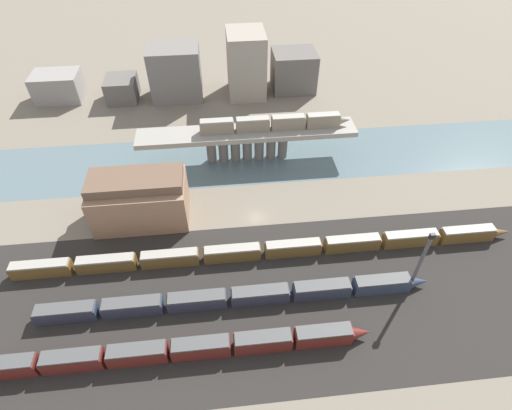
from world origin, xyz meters
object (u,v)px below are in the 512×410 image
train_yard_near (177,350)px  train_yard_far (269,250)px  train_yard_mid (237,297)px  signal_tower (421,262)px  train_on_bridge (274,123)px  warehouse_building (140,199)px

train_yard_near → train_yard_far: 29.77m
train_yard_mid → train_yard_far: bearing=54.8°
train_yard_mid → signal_tower: 37.87m
train_yard_near → train_yard_mid: 15.72m
train_on_bridge → warehouse_building: train_on_bridge is taller
train_yard_far → train_yard_mid: bearing=-125.2°
train_yard_near → train_yard_far: bearing=47.6°
train_yard_near → train_yard_mid: size_ratio=0.89×
train_yard_far → train_yard_near: bearing=-132.4°
train_on_bridge → signal_tower: size_ratio=2.51×
warehouse_building → train_yard_far: bearing=-27.9°
train_yard_near → train_yard_far: size_ratio=0.63×
warehouse_building → signal_tower: (58.72, -27.62, 2.46)m
train_on_bridge → train_yard_mid: (-14.31, -49.11, -9.91)m
train_yard_near → signal_tower: 50.53m
train_yard_near → signal_tower: bearing=11.7°
signal_tower → train_yard_far: bearing=157.7°
train_yard_mid → warehouse_building: warehouse_building is taller
train_on_bridge → train_yard_near: (-26.14, -59.47, -9.70)m
warehouse_building → signal_tower: signal_tower is taller
train_yard_near → signal_tower: (49.04, 10.12, 6.79)m
train_yard_far → warehouse_building: (-29.74, 15.74, 4.46)m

